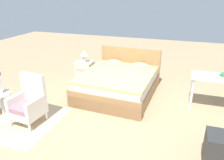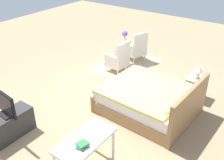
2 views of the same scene
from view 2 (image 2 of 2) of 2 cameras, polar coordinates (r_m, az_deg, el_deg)
The scene contains 13 objects.
ground_plane at distance 6.33m, azimuth -0.23°, elevation -4.87°, with size 16.00×16.00×0.00m, color #A38460.
floor_rug at distance 8.17m, azimuth 3.10°, elevation 3.46°, with size 2.10×1.50×0.01m.
bed at distance 5.91m, azimuth 8.23°, elevation -4.46°, with size 1.75×2.05×0.96m.
armchair_by_window_left at distance 8.37m, azimuth 5.34°, elevation 6.86°, with size 0.68×0.68×0.92m.
armchair_by_window_right at distance 7.59m, azimuth 1.43°, elevation 4.57°, with size 0.59×0.59×0.92m.
side_table at distance 8.06m, azimuth 2.70°, elevation 5.93°, with size 0.40×0.40×0.59m.
flower_vase at distance 7.87m, azimuth 2.79°, elevation 9.35°, with size 0.17×0.17×0.48m.
nightstand at distance 6.70m, azimuth 17.67°, elevation -1.61°, with size 0.44×0.41×0.53m.
table_lamp at distance 6.48m, azimuth 18.30°, elevation 2.05°, with size 0.22×0.22×0.33m.
tv_stand at distance 5.58m, azimuth -21.53°, elevation -9.23°, with size 0.96×0.40×0.52m.
tv_flatscreen at distance 5.29m, azimuth -22.59°, elevation -4.67°, with size 0.23×0.78×0.53m.
vanity_desk at distance 4.30m, azimuth -5.86°, elevation -13.78°, with size 1.04×0.52×0.73m.
book_stack at distance 4.09m, azimuth -6.45°, elevation -13.82°, with size 0.23×0.18×0.06m.
Camera 2 is at (4.24, 3.09, 3.54)m, focal length 42.00 mm.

